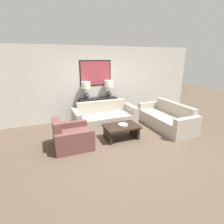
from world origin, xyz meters
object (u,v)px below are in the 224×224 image
object	(u,v)px
table_lamp_left	(86,88)
decorative_bowl	(123,125)
coffee_table	(121,129)
console_table	(98,109)
couch_by_back_wall	(105,118)
armchair_near_back_wall	(71,137)
table_lamp_right	(109,86)
couch_by_side	(166,119)

from	to	relation	value
table_lamp_left	decorative_bowl	size ratio (longest dim) A/B	2.34
coffee_table	decorative_bowl	xyz separation A→B (m)	(0.04, -0.01, 0.14)
console_table	decorative_bowl	world-z (taller)	console_table
couch_by_back_wall	armchair_near_back_wall	xyz separation A→B (m)	(-1.32, -1.10, -0.01)
couch_by_back_wall	coffee_table	bearing A→B (deg)	-85.53
table_lamp_right	armchair_near_back_wall	world-z (taller)	table_lamp_right
couch_by_back_wall	couch_by_side	bearing A→B (deg)	-25.43
couch_by_side	decorative_bowl	xyz separation A→B (m)	(-1.76, -0.28, 0.15)
table_lamp_left	couch_by_back_wall	xyz separation A→B (m)	(0.43, -0.71, -0.94)
couch_by_side	coffee_table	bearing A→B (deg)	-171.69
couch_by_back_wall	decorative_bowl	size ratio (longest dim) A/B	7.81
console_table	table_lamp_right	distance (m)	0.92
armchair_near_back_wall	table_lamp_right	bearing A→B (deg)	45.90
table_lamp_left	couch_by_side	distance (m)	2.97
table_lamp_left	couch_by_back_wall	bearing A→B (deg)	-58.45
table_lamp_right	armchair_near_back_wall	distance (m)	2.70
decorative_bowl	couch_by_side	bearing A→B (deg)	8.97
coffee_table	armchair_near_back_wall	xyz separation A→B (m)	(-1.41, 0.05, -0.02)
couch_by_side	armchair_near_back_wall	xyz separation A→B (m)	(-3.21, -0.21, -0.01)
couch_by_side	decorative_bowl	size ratio (longest dim) A/B	7.81
couch_by_side	coffee_table	size ratio (longest dim) A/B	2.16
console_table	coffee_table	bearing A→B (deg)	-87.22
couch_by_back_wall	armchair_near_back_wall	size ratio (longest dim) A/B	2.24
console_table	table_lamp_left	bearing A→B (deg)	180.00
console_table	armchair_near_back_wall	distance (m)	2.25
table_lamp_left	armchair_near_back_wall	distance (m)	2.23
console_table	table_lamp_left	world-z (taller)	table_lamp_left
console_table	decorative_bowl	bearing A→B (deg)	-86.05
couch_by_back_wall	coffee_table	size ratio (longest dim) A/B	2.16
table_lamp_right	decorative_bowl	size ratio (longest dim) A/B	2.34
decorative_bowl	table_lamp_right	bearing A→B (deg)	80.81
table_lamp_left	couch_by_side	bearing A→B (deg)	-34.65
table_lamp_left	coffee_table	world-z (taller)	table_lamp_left
couch_by_back_wall	coffee_table	world-z (taller)	couch_by_back_wall
table_lamp_right	decorative_bowl	world-z (taller)	table_lamp_right
console_table	table_lamp_left	distance (m)	0.92
table_lamp_right	couch_by_side	bearing A→B (deg)	-47.84
console_table	armchair_near_back_wall	bearing A→B (deg)	-126.11
table_lamp_left	armchair_near_back_wall	size ratio (longest dim) A/B	0.67
table_lamp_left	decorative_bowl	bearing A→B (deg)	-73.31
coffee_table	table_lamp_right	bearing A→B (deg)	79.57
console_table	couch_by_back_wall	world-z (taller)	console_table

